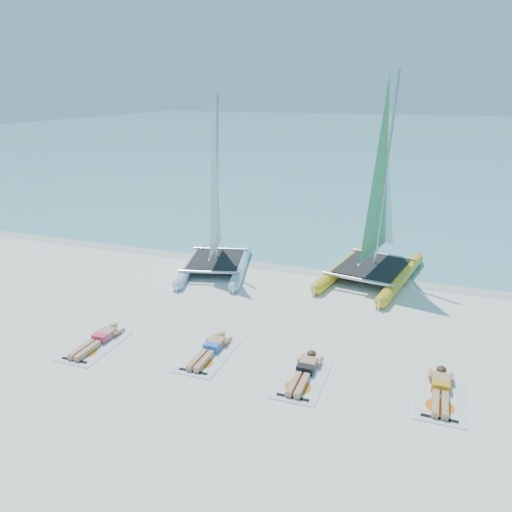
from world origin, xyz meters
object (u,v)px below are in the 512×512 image
Objects in this scene: catamaran_blue at (215,219)px; towel_a at (95,346)px; sunbather_a at (99,339)px; sunbather_c at (305,370)px; catamaran_yellow at (380,212)px; towel_d at (440,397)px; sunbather_b at (211,348)px; towel_c at (302,379)px; sunbather_d at (441,388)px; towel_b at (207,356)px.

catamaran_blue is 3.28× the size of towel_a.
catamaran_blue is at bearing 85.11° from sunbather_a.
catamaran_yellow is at bearing 84.79° from sunbather_c.
catamaran_yellow is 3.72× the size of towel_d.
sunbather_b is 2.42m from towel_c.
sunbather_d reaches higher than towel_d.
sunbather_a is 2.86m from towel_b.
catamaran_blue is at bearing 112.39° from towel_b.
sunbather_b reaches higher than towel_a.
sunbather_b is at bearing 175.47° from sunbather_c.
towel_d is (7.57, -5.53, -1.80)m from catamaran_blue.
sunbather_c is 2.86m from towel_d.
towel_d is at bearing 1.32° from towel_b.
catamaran_yellow is 3.72× the size of towel_a.
towel_a is at bearing -174.30° from sunbather_c.
sunbather_b is at bearing 10.35° from sunbather_a.
towel_a is (-0.51, -6.17, -1.80)m from catamaran_blue.
sunbather_a reaches higher than towel_b.
sunbather_b reaches higher than towel_d.
sunbather_c is at bearing -177.64° from towel_d.
catamaran_blue is 9.41m from sunbather_d.
towel_c is at bearing -90.00° from sunbather_c.
towel_b is (2.84, 0.33, -0.11)m from sunbather_a.
towel_c is 2.90m from sunbather_d.
catamaran_yellow is 3.72× the size of towel_b.
towel_d is (8.08, 0.45, -0.11)m from sunbather_a.
sunbather_a is (-5.87, -7.45, -2.05)m from catamaran_yellow.
sunbather_c reaches higher than towel_b.
sunbather_c is at bearing 5.70° from towel_a.
catamaran_blue reaches higher than sunbather_b.
catamaran_blue is 3.52× the size of sunbather_a.
towel_d is (2.21, -7.00, -2.16)m from catamaran_yellow.
sunbather_c is (2.38, -0.19, 0.00)m from sunbather_b.
towel_a is at bearing -109.71° from catamaran_blue.
towel_b is at bearing -90.00° from sunbather_b.
catamaran_yellow is 7.44m from sunbather_c.
sunbather_a is at bearing -109.86° from catamaran_blue.
sunbather_d is at bearing 3.41° from towel_b.
sunbather_a is 2.88m from sunbather_b.
catamaran_blue is 6.44m from towel_a.
catamaran_yellow is at bearing 107.95° from sunbather_d.
sunbather_a is 5.22m from towel_c.
towel_a is at bearing -176.39° from towel_c.
sunbather_a is at bearing -169.65° from sunbather_b.
sunbather_d is (2.86, 0.31, 0.00)m from sunbather_c.
towel_a is 1.07× the size of sunbather_a.
towel_b is 5.25m from sunbather_d.
towel_d is at bearing -51.12° from catamaran_blue.
towel_a is at bearing -90.00° from sunbather_a.
sunbather_a is 1.00× the size of sunbather_b.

